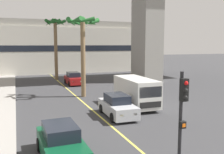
{
  "coord_description": "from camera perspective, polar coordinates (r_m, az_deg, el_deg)",
  "views": [
    {
      "loc": [
        -5.45,
        -0.45,
        5.1
      ],
      "look_at": [
        0.0,
        14.0,
        3.13
      ],
      "focal_mm": 41.12,
      "sensor_mm": 36.0,
      "label": 1
    }
  ],
  "objects": [
    {
      "name": "lane_stripe_center",
      "position": [
        25.56,
        -7.96,
        -4.3
      ],
      "size": [
        0.14,
        56.0,
        0.01
      ],
      "primitive_type": "cube",
      "color": "#DBCC4C",
      "rests_on": "ground"
    },
    {
      "name": "pier_building_backdrop",
      "position": [
        48.41,
        -14.29,
        6.41
      ],
      "size": [
        37.75,
        8.04,
        9.25
      ],
      "color": "beige",
      "rests_on": "ground"
    },
    {
      "name": "traffic_light_median_near",
      "position": [
        9.08,
        15.27,
        -8.22
      ],
      "size": [
        0.24,
        0.37,
        4.2
      ],
      "color": "black",
      "rests_on": "ground"
    },
    {
      "name": "car_queue_front",
      "position": [
        33.11,
        -8.55,
        -0.41
      ],
      "size": [
        1.87,
        4.12,
        1.56
      ],
      "color": "maroon",
      "rests_on": "ground"
    },
    {
      "name": "palm_tree_near_median",
      "position": [
        24.94,
        -6.49,
        9.44
      ],
      "size": [
        3.28,
        3.32,
        7.72
      ],
      "color": "brown",
      "rests_on": "ground"
    },
    {
      "name": "car_queue_third",
      "position": [
        11.99,
        -11.28,
        -14.3
      ],
      "size": [
        1.91,
        4.14,
        1.56
      ],
      "color": "#0C4728",
      "rests_on": "ground"
    },
    {
      "name": "palm_tree_mid_median",
      "position": [
        37.83,
        -12.48,
        9.35
      ],
      "size": [
        3.08,
        3.13,
        8.73
      ],
      "color": "brown",
      "rests_on": "ground"
    },
    {
      "name": "car_queue_second",
      "position": [
        18.38,
        1.22,
        -6.51
      ],
      "size": [
        1.94,
        4.15,
        1.56
      ],
      "color": "#B7BABF",
      "rests_on": "ground"
    },
    {
      "name": "delivery_van",
      "position": [
        21.1,
        5.33,
        -3.17
      ],
      "size": [
        2.26,
        5.3,
        2.36
      ],
      "color": "silver",
      "rests_on": "ground"
    }
  ]
}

